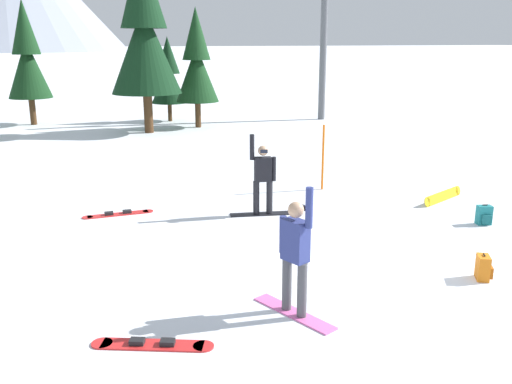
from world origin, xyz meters
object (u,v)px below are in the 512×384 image
object	(u,v)px
pine_tree_short	(168,76)
loose_snowboard_far_spare	(118,214)
pine_tree_tall	(27,58)
ski_lift_tower	(324,10)
snowboarder_foreground	(295,254)
backpack_orange	(483,268)
pine_tree_twin	(144,33)
pine_tree_leaning	(197,63)
snowboarder_midground	(263,178)
backpack_teal	(484,215)
loose_snowboard_near_left	(443,196)
loose_snowboard_near_right	(152,344)
trail_marker_pole	(323,158)

from	to	relation	value
pine_tree_short	loose_snowboard_far_spare	bearing A→B (deg)	-107.89
pine_tree_tall	ski_lift_tower	size ratio (longest dim) A/B	0.61
ski_lift_tower	snowboarder_foreground	bearing A→B (deg)	-119.50
loose_snowboard_far_spare	backpack_orange	bearing A→B (deg)	-49.07
pine_tree_short	pine_tree_twin	bearing A→B (deg)	-118.09
backpack_orange	pine_tree_leaning	distance (m)	19.25
loose_snowboard_far_spare	snowboarder_midground	bearing A→B (deg)	-21.43
pine_tree_leaning	pine_tree_short	size ratio (longest dim) A/B	1.31
loose_snowboard_far_spare	backpack_teal	distance (m)	8.57
snowboarder_foreground	pine_tree_tall	xyz separation A→B (m)	(-3.40, 22.86, 2.28)
pine_tree_short	loose_snowboard_near_left	bearing A→B (deg)	-79.76
snowboarder_midground	loose_snowboard_far_spare	size ratio (longest dim) A/B	1.16
loose_snowboard_near_right	pine_tree_leaning	bearing A→B (deg)	71.97
pine_tree_leaning	ski_lift_tower	world-z (taller)	ski_lift_tower
snowboarder_midground	pine_tree_short	size ratio (longest dim) A/B	0.46
loose_snowboard_far_spare	loose_snowboard_near_right	bearing A→B (deg)	-94.24
snowboarder_foreground	pine_tree_twin	bearing A→B (deg)	85.45
trail_marker_pole	pine_tree_tall	distance (m)	18.19
backpack_orange	snowboarder_foreground	bearing A→B (deg)	178.65
pine_tree_twin	backpack_teal	bearing A→B (deg)	-74.40
backpack_orange	ski_lift_tower	distance (m)	21.32
backpack_orange	trail_marker_pole	xyz separation A→B (m)	(0.32, 6.48, 0.70)
snowboarder_midground	trail_marker_pole	bearing A→B (deg)	32.16
pine_tree_short	ski_lift_tower	size ratio (longest dim) A/B	0.44
backpack_orange	trail_marker_pole	bearing A→B (deg)	87.13
loose_snowboard_far_spare	loose_snowboard_near_left	xyz separation A→B (m)	(8.10, -1.93, 0.10)
loose_snowboard_near_left	snowboarder_foreground	bearing A→B (deg)	-146.54
backpack_orange	trail_marker_pole	distance (m)	6.53
backpack_orange	pine_tree_short	bearing A→B (deg)	91.11
loose_snowboard_near_left	trail_marker_pole	xyz separation A→B (m)	(-2.39, 2.20, 0.79)
snowboarder_foreground	backpack_teal	distance (m)	6.37
backpack_teal	loose_snowboard_near_left	bearing A→B (deg)	76.83
loose_snowboard_far_spare	pine_tree_short	xyz separation A→B (m)	(4.97, 15.40, 2.31)
pine_tree_twin	pine_tree_leaning	size ratio (longest dim) A/B	1.44
loose_snowboard_far_spare	ski_lift_tower	bearing A→B (deg)	46.06
loose_snowboard_near_right	pine_tree_tall	xyz separation A→B (m)	(-1.19, 22.96, 3.24)
loose_snowboard_far_spare	backpack_orange	world-z (taller)	backpack_orange
snowboarder_foreground	trail_marker_pole	xyz separation A→B (m)	(3.96, 6.39, -0.07)
loose_snowboard_far_spare	pine_tree_tall	xyz separation A→B (m)	(-1.65, 16.73, 3.24)
snowboarder_midground	trail_marker_pole	world-z (taller)	snowboarder_midground
snowboarder_midground	backpack_teal	size ratio (longest dim) A/B	4.15
ski_lift_tower	loose_snowboard_far_spare	bearing A→B (deg)	-133.94
loose_snowboard_near_right	backpack_teal	size ratio (longest dim) A/B	3.54
loose_snowboard_far_spare	ski_lift_tower	world-z (taller)	ski_lift_tower
loose_snowboard_far_spare	pine_tree_short	world-z (taller)	pine_tree_short
pine_tree_leaning	pine_tree_tall	size ratio (longest dim) A/B	0.93
snowboarder_midground	snowboarder_foreground	bearing A→B (deg)	-107.22
trail_marker_pole	pine_tree_tall	bearing A→B (deg)	114.09
loose_snowboard_far_spare	pine_tree_leaning	xyz separation A→B (m)	(5.74, 12.83, 3.02)
backpack_orange	snowboarder_midground	bearing A→B (deg)	113.38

